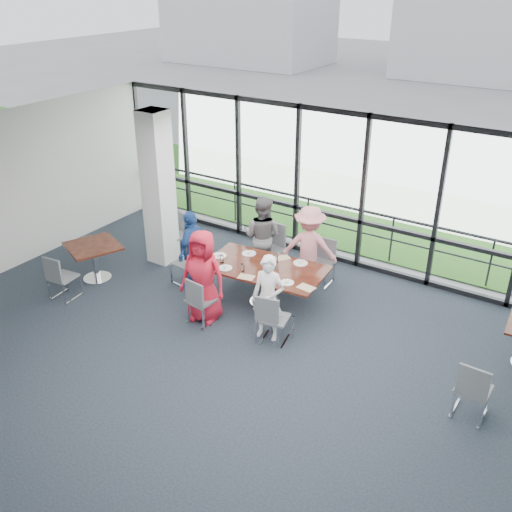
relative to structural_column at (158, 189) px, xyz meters
The scene contains 38 objects.
floor 4.96m from the structural_column, 39.81° to the right, with size 12.00×10.00×0.02m, color #1B222C.
ceiling 4.95m from the structural_column, 39.81° to the right, with size 12.00×10.00×0.04m, color white.
curtain_wall_back 4.12m from the structural_column, 29.05° to the left, with size 12.00×0.10×3.20m, color white.
structural_column is the anchor object (origin of this frame).
apron 8.04m from the structural_column, 62.78° to the left, with size 80.00×70.00×0.02m, color gray.
grass_strip 6.36m from the structural_column, 54.25° to the left, with size 80.00×5.00×0.01m, color #25601E.
hangar_aux 28.85m from the structural_column, 119.94° to the left, with size 10.00×6.00×4.00m, color #BABCC2.
guard_rail 4.57m from the structural_column, 35.84° to the left, with size 0.06×0.06×12.00m, color #2D2D33.
main_table 2.94m from the structural_column, ahead, with size 2.29×1.39×0.75m.
side_table_left 1.77m from the structural_column, 111.93° to the right, with size 1.24×1.24×0.75m.
diner_near_left 2.65m from the structural_column, 32.17° to the right, with size 0.83×0.54×1.70m, color red.
diner_near_right 3.71m from the structural_column, 19.93° to the right, with size 0.55×0.40×1.52m, color white.
diner_far_left 2.33m from the structural_column, 16.05° to the left, with size 0.82×0.50×1.68m, color slate.
diner_far_right 3.29m from the structural_column, 12.66° to the left, with size 1.07×0.55×1.66m, color pink.
diner_end 1.58m from the structural_column, 22.69° to the right, with size 0.92×0.50×1.57m, color #244E9D.
chair_main_nl 2.88m from the structural_column, 34.19° to the right, with size 0.43×0.43×0.88m, color slate, non-canonical shape.
chair_main_nr 3.95m from the structural_column, 19.65° to the right, with size 0.43×0.43×0.88m, color slate, non-canonical shape.
chair_main_fl 2.60m from the structural_column, 19.19° to the left, with size 0.48×0.48×0.98m, color slate, non-canonical shape.
chair_main_fr 3.61m from the structural_column, 15.22° to the left, with size 0.43×0.43×0.88m, color slate, non-canonical shape.
chair_main_end 1.67m from the structural_column, 26.51° to the right, with size 0.43×0.43×0.89m, color slate, non-canonical shape.
chair_spare_la 2.55m from the structural_column, 102.56° to the right, with size 0.43×0.43×0.88m, color slate, non-canonical shape.
chair_spare_lb 1.23m from the structural_column, 75.85° to the left, with size 0.43×0.43×0.88m, color slate, non-canonical shape.
chair_spare_r 6.99m from the structural_column, 11.02° to the right, with size 0.44×0.44×0.91m, color slate, non-canonical shape.
plate_nl 2.47m from the structural_column, 19.10° to the right, with size 0.25×0.25×0.01m, color white.
plate_nr 3.56m from the structural_column, 10.28° to the right, with size 0.24×0.24×0.01m, color white.
plate_fl 2.38m from the structural_column, ahead, with size 0.27×0.27×0.01m, color white.
plate_fr 3.35m from the structural_column, ahead, with size 0.27×0.27×0.01m, color white.
plate_end 2.04m from the structural_column, 13.22° to the right, with size 0.28×0.28×0.01m, color white.
tumbler_a 2.71m from the structural_column, 14.94° to the right, with size 0.07×0.07×0.14m, color white.
tumbler_b 3.25m from the structural_column, ahead, with size 0.08×0.08×0.15m, color white.
tumbler_c 2.95m from the structural_column, ahead, with size 0.07×0.07×0.14m, color white.
tumbler_d 2.23m from the structural_column, 16.86° to the right, with size 0.07×0.07×0.15m, color white.
menu_a 2.94m from the structural_column, 17.03° to the right, with size 0.28×0.20×0.00m, color beige.
menu_b 3.89m from the structural_column, ahead, with size 0.29×0.21×0.00m, color beige.
menu_c 2.97m from the structural_column, ahead, with size 0.29×0.20×0.00m, color beige.
condiment_caddy 2.96m from the structural_column, ahead, with size 0.10×0.07×0.04m, color black.
ketchup_bottle 2.85m from the structural_column, ahead, with size 0.06×0.06×0.18m, color maroon.
green_bottle 2.90m from the structural_column, ahead, with size 0.05×0.05×0.20m, color #17732B.
Camera 1 is at (4.00, -5.09, 5.60)m, focal length 40.00 mm.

